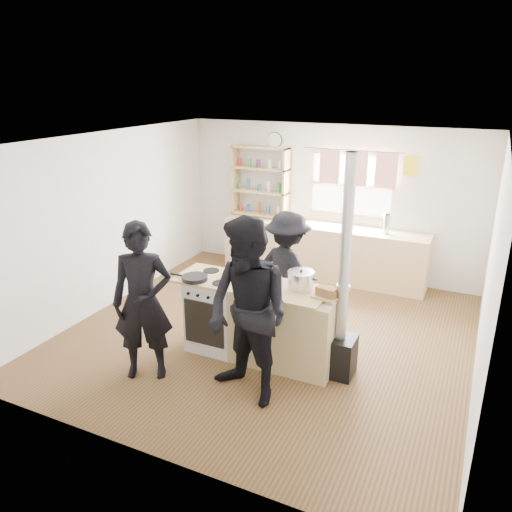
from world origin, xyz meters
The scene contains 14 objects.
ground centered at (0.00, 0.00, -0.01)m, with size 5.00×5.00×0.01m, color brown.
back_counter centered at (0.00, 2.22, 0.45)m, with size 3.40×0.55×0.90m, color #D8B482.
shelving_unit centered at (-1.20, 2.34, 1.51)m, with size 1.00×0.28×1.20m.
thermos centered at (1.01, 2.22, 1.05)m, with size 0.10×0.10×0.30m, color silver.
cooking_island centered at (0.14, -0.55, 0.47)m, with size 1.97×0.64×0.93m.
skillet_greens centered at (-0.63, -0.74, 0.96)m, with size 0.31×0.31×0.05m.
roast_tray centered at (0.16, -0.51, 0.97)m, with size 0.41×0.32×0.07m.
stockpot_stove centered at (-0.25, -0.35, 1.01)m, with size 0.22×0.22×0.18m.
stockpot_counter centered at (0.59, -0.44, 1.03)m, with size 0.30×0.30×0.23m.
bread_board centered at (0.93, -0.57, 0.98)m, with size 0.32×0.25×0.12m.
flue_heater centered at (1.10, -0.52, 0.66)m, with size 0.35×0.35×2.50m.
person_near_left centered at (-0.85, -1.44, 0.89)m, with size 0.65×0.43×1.79m, color black.
person_near_right centered at (0.37, -1.34, 0.97)m, with size 0.95×0.74×1.95m, color black.
person_far centered at (0.14, 0.29, 0.80)m, with size 1.03×0.59×1.60m, color black.
Camera 1 is at (2.35, -5.36, 3.17)m, focal length 35.00 mm.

